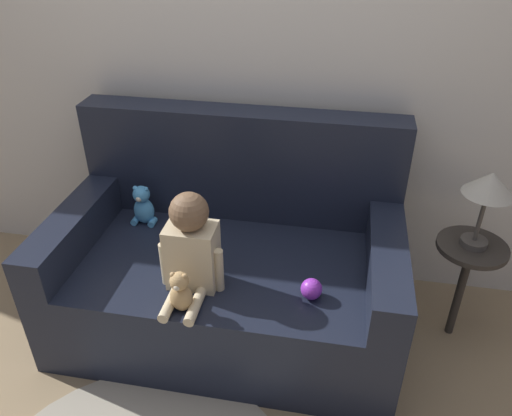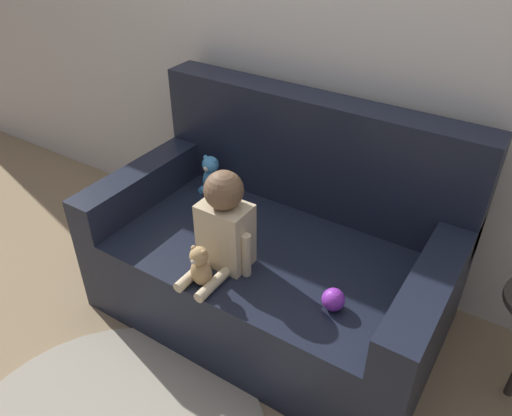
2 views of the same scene
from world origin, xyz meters
name	(u,v)px [view 2 (image 2 of 2)]	position (x,y,z in m)	size (l,w,h in m)	color
ground_plane	(269,310)	(0.00, 0.00, 0.00)	(12.00, 12.00, 0.00)	#9E8460
wall_back	(339,28)	(0.00, 0.56, 1.30)	(8.00, 0.05, 2.60)	silver
couch	(278,252)	(0.00, 0.07, 0.34)	(1.64, 0.96, 1.04)	black
person_baby	(224,225)	(-0.09, -0.24, 0.66)	(0.28, 0.35, 0.45)	beige
teddy_bear_brown	(200,267)	(-0.09, -0.40, 0.55)	(0.09, 0.09, 0.20)	tan
plush_toy_side	(211,176)	(-0.48, 0.19, 0.56)	(0.13, 0.10, 0.22)	#4C9EDB
toy_ball	(333,300)	(0.43, -0.23, 0.50)	(0.09, 0.09, 0.09)	purple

